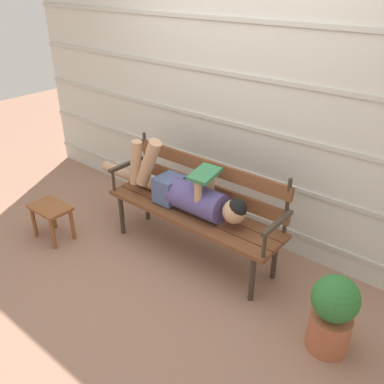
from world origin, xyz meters
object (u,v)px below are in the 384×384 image
object	(u,v)px
potted_plant	(333,313)
reclining_person	(183,191)
park_bench	(197,203)
footstool	(51,213)

from	to	relation	value
potted_plant	reclining_person	bearing A→B (deg)	171.17
park_bench	potted_plant	bearing A→B (deg)	-12.19
reclining_person	potted_plant	distance (m)	1.49
potted_plant	footstool	bearing A→B (deg)	-170.83
park_bench	potted_plant	world-z (taller)	park_bench
park_bench	reclining_person	bearing A→B (deg)	-144.60
reclining_person	footstool	size ratio (longest dim) A/B	4.48
footstool	potted_plant	world-z (taller)	potted_plant
park_bench	potted_plant	size ratio (longest dim) A/B	2.87
park_bench	footstool	size ratio (longest dim) A/B	4.30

